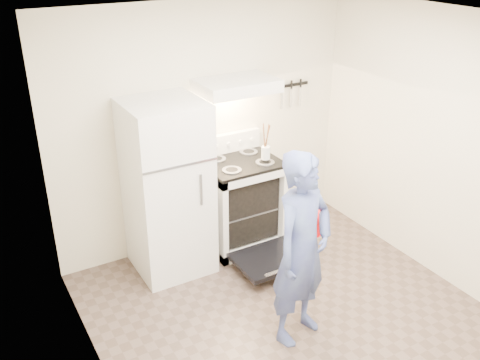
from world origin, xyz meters
name	(u,v)px	position (x,y,z in m)	size (l,w,h in m)	color
floor	(304,329)	(0.00, 0.00, 0.00)	(3.60, 3.60, 0.00)	brown
back_wall	(205,127)	(0.00, 1.80, 1.25)	(3.20, 0.02, 2.50)	beige
refrigerator	(167,189)	(-0.58, 1.45, 0.85)	(0.70, 0.70, 1.70)	silver
stove_body	(241,204)	(0.23, 1.48, 0.46)	(0.76, 0.65, 0.92)	silver
cooktop	(241,162)	(0.23, 1.48, 0.94)	(0.76, 0.65, 0.03)	black
backsplash	(227,143)	(0.23, 1.76, 1.05)	(0.76, 0.07, 0.20)	silver
oven_door	(271,259)	(0.23, 0.88, 0.12)	(0.70, 0.54, 0.04)	black
oven_rack	(241,206)	(0.23, 1.48, 0.44)	(0.60, 0.52, 0.01)	slate
range_hood	(237,85)	(0.23, 1.55, 1.71)	(0.76, 0.50, 0.12)	silver
knife_strip	(292,85)	(1.05, 1.79, 1.55)	(0.40, 0.02, 0.03)	black
pizza_stone	(240,206)	(0.21, 1.46, 0.45)	(0.31, 0.31, 0.02)	#8D6A4E
tea_kettle	(206,148)	(-0.05, 1.68, 1.08)	(0.21, 0.17, 0.25)	silver
utensil_jar	(266,153)	(0.44, 1.34, 1.05)	(0.09, 0.09, 0.13)	silver
person	(302,249)	(-0.07, 0.01, 0.81)	(0.59, 0.39, 1.63)	navy
dutch_oven	(306,223)	(0.14, 0.23, 0.88)	(0.36, 0.29, 0.24)	red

